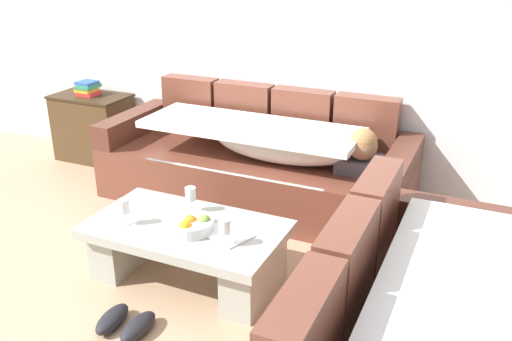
# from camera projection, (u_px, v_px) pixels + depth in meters

# --- Properties ---
(ground_plane) EXTENTS (14.00, 14.00, 0.00)m
(ground_plane) POSITION_uv_depth(u_px,v_px,m) (136.00, 310.00, 3.18)
(ground_plane) COLOR tan
(back_wall) EXTENTS (9.00, 0.10, 2.70)m
(back_wall) POSITION_uv_depth(u_px,v_px,m) (279.00, 25.00, 4.46)
(back_wall) COLOR white
(back_wall) RESTS_ON ground_plane
(couch_along_wall) EXTENTS (2.48, 0.92, 0.88)m
(couch_along_wall) POSITION_uv_depth(u_px,v_px,m) (260.00, 164.00, 4.39)
(couch_along_wall) COLOR brown
(couch_along_wall) RESTS_ON ground_plane
(coffee_table) EXTENTS (1.20, 0.68, 0.38)m
(coffee_table) POSITION_uv_depth(u_px,v_px,m) (187.00, 245.00, 3.39)
(coffee_table) COLOR #9BA196
(coffee_table) RESTS_ON ground_plane
(fruit_bowl) EXTENTS (0.28, 0.28, 0.10)m
(fruit_bowl) POSITION_uv_depth(u_px,v_px,m) (191.00, 225.00, 3.25)
(fruit_bowl) COLOR silver
(fruit_bowl) RESTS_ON coffee_table
(wine_glass_near_left) EXTENTS (0.07, 0.07, 0.17)m
(wine_glass_near_left) POSITION_uv_depth(u_px,v_px,m) (124.00, 207.00, 3.30)
(wine_glass_near_left) COLOR silver
(wine_glass_near_left) RESTS_ON coffee_table
(wine_glass_near_right) EXTENTS (0.07, 0.07, 0.17)m
(wine_glass_near_right) POSITION_uv_depth(u_px,v_px,m) (225.00, 227.00, 3.07)
(wine_glass_near_right) COLOR silver
(wine_glass_near_right) RESTS_ON coffee_table
(wine_glass_far_back) EXTENTS (0.07, 0.07, 0.17)m
(wine_glass_far_back) POSITION_uv_depth(u_px,v_px,m) (191.00, 195.00, 3.46)
(wine_glass_far_back) COLOR silver
(wine_glass_far_back) RESTS_ON coffee_table
(open_magazine) EXTENTS (0.34, 0.29, 0.01)m
(open_magazine) POSITION_uv_depth(u_px,v_px,m) (226.00, 234.00, 3.22)
(open_magazine) COLOR white
(open_magazine) RESTS_ON coffee_table
(side_cabinet) EXTENTS (0.72, 0.44, 0.64)m
(side_cabinet) POSITION_uv_depth(u_px,v_px,m) (94.00, 127.00, 5.30)
(side_cabinet) COLOR #49341C
(side_cabinet) RESTS_ON ground_plane
(book_stack_on_cabinet) EXTENTS (0.19, 0.20, 0.13)m
(book_stack_on_cabinet) POSITION_uv_depth(u_px,v_px,m) (88.00, 88.00, 5.15)
(book_stack_on_cabinet) COLOR red
(book_stack_on_cabinet) RESTS_ON side_cabinet
(pair_of_shoes) EXTENTS (0.30, 0.28, 0.09)m
(pair_of_shoes) POSITION_uv_depth(u_px,v_px,m) (125.00, 323.00, 3.00)
(pair_of_shoes) COLOR black
(pair_of_shoes) RESTS_ON ground_plane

